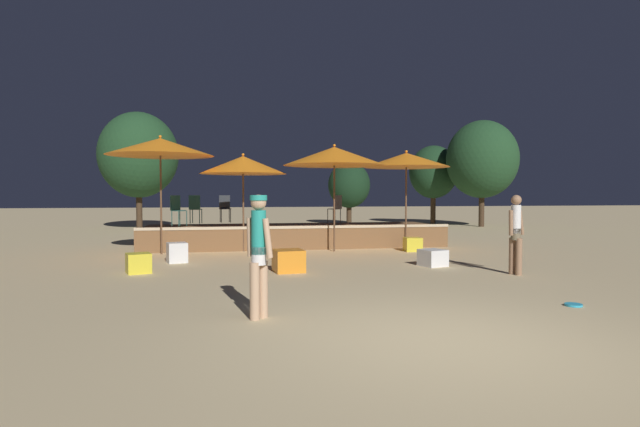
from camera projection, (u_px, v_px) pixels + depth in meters
name	position (u px, v px, depth m)	size (l,w,h in m)	color
ground_plane	(446.00, 342.00, 5.58)	(120.00, 120.00, 0.00)	#D1B784
wooden_deck	(294.00, 235.00, 16.15)	(9.35, 2.93, 0.72)	brown
patio_umbrella_0	(160.00, 147.00, 13.65)	(2.88, 2.88, 3.27)	brown
patio_umbrella_1	(334.00, 156.00, 14.34)	(2.95, 2.95, 3.10)	brown
patio_umbrella_2	(406.00, 160.00, 15.21)	(2.62, 2.62, 3.00)	brown
patio_umbrella_3	(243.00, 165.00, 14.35)	(2.49, 2.49, 2.83)	brown
cube_seat_0	(433.00, 258.00, 11.47)	(0.64, 0.64, 0.38)	white
cube_seat_1	(138.00, 263.00, 10.45)	(0.59, 0.59, 0.42)	yellow
cube_seat_2	(413.00, 244.00, 14.48)	(0.51, 0.51, 0.40)	yellow
cube_seat_3	(177.00, 253.00, 12.06)	(0.55, 0.55, 0.48)	white
cube_seat_4	(289.00, 261.00, 10.62)	(0.68, 0.68, 0.47)	orange
person_0	(516.00, 232.00, 10.21)	(0.45, 0.28, 1.64)	#997051
person_1	(259.00, 250.00, 6.58)	(0.36, 0.38, 1.65)	tan
bistro_chair_0	(336.00, 206.00, 16.36)	(0.48, 0.48, 0.90)	#47474C
bistro_chair_1	(195.00, 206.00, 15.92)	(0.41, 0.42, 0.90)	#1E4C47
bistro_chair_2	(225.00, 206.00, 16.63)	(0.40, 0.41, 0.90)	#2D3338
bistro_chair_3	(177.00, 207.00, 14.75)	(0.48, 0.48, 0.90)	#1E4C47
frisbee_disc	(574.00, 305.00, 7.36)	(0.25, 0.25, 0.03)	#33B2D8
background_tree_0	(482.00, 159.00, 25.41)	(3.60, 3.60, 5.42)	#3D2B1C
background_tree_1	(433.00, 172.00, 27.63)	(2.66, 2.66, 4.36)	#3D2B1C
background_tree_2	(349.00, 185.00, 27.49)	(2.31, 2.31, 3.45)	#3D2B1C
background_tree_3	(138.00, 155.00, 23.47)	(3.66, 3.66, 5.52)	#3D2B1C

